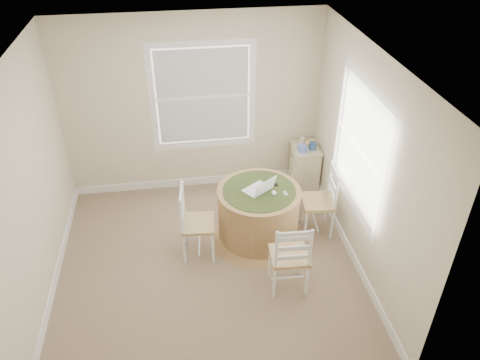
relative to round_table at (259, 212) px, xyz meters
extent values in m
cube|color=#8E735A|center=(-0.70, -0.44, -0.42)|extent=(3.60, 3.60, 0.02)
cube|color=white|center=(-0.70, -0.44, 2.20)|extent=(3.60, 3.60, 0.02)
cube|color=beige|center=(-0.70, 1.37, 0.89)|extent=(3.60, 0.02, 2.60)
cube|color=beige|center=(-0.70, -2.25, 0.89)|extent=(3.60, 0.02, 2.60)
cube|color=beige|center=(-2.51, -0.44, 0.89)|extent=(0.02, 3.60, 2.60)
cube|color=beige|center=(1.11, -0.44, 0.89)|extent=(0.02, 3.60, 2.60)
cube|color=white|center=(-0.70, 1.35, -0.35)|extent=(3.60, 0.02, 0.12)
cube|color=white|center=(-2.49, -0.44, -0.35)|extent=(0.02, 3.60, 0.12)
cube|color=white|center=(1.09, -0.44, -0.35)|extent=(0.02, 3.60, 0.12)
cylinder|color=#A27B48|center=(0.00, 0.00, 0.00)|extent=(1.03, 1.03, 0.67)
cone|color=#A27B48|center=(0.00, 0.00, -0.37)|extent=(1.23, 1.23, 0.07)
cylinder|color=#A27B48|center=(0.00, 0.00, 0.32)|extent=(1.05, 1.05, 0.03)
cylinder|color=#38471E|center=(0.00, 0.00, 0.34)|extent=(0.91, 0.91, 0.01)
cone|color=#38471E|center=(0.00, 0.00, 0.28)|extent=(1.01, 1.01, 0.10)
cube|color=white|center=(-0.02, 0.02, 0.34)|extent=(0.40, 0.37, 0.02)
cube|color=silver|center=(-0.02, 0.02, 0.35)|extent=(0.29, 0.26, 0.00)
cube|color=black|center=(0.06, -0.09, 0.46)|extent=(0.30, 0.24, 0.21)
ellipsoid|color=white|center=(0.17, -0.09, 0.35)|extent=(0.07, 0.10, 0.03)
cube|color=#B7BABF|center=(0.31, -0.11, 0.34)|extent=(0.05, 0.09, 0.02)
cube|color=black|center=(0.22, 0.08, 0.34)|extent=(0.06, 0.06, 0.02)
cube|color=beige|center=(0.90, 1.07, -0.08)|extent=(0.36, 0.49, 0.66)
cube|color=beige|center=(0.90, 1.07, 0.26)|extent=(0.39, 0.52, 0.02)
cube|color=beige|center=(0.74, 1.08, -0.28)|extent=(0.02, 0.41, 0.14)
cube|color=beige|center=(0.74, 1.08, -0.08)|extent=(0.02, 0.41, 0.14)
cube|color=beige|center=(0.74, 1.08, 0.12)|extent=(0.02, 0.41, 0.14)
cube|color=#5A74CF|center=(0.82, 0.98, 0.32)|extent=(0.12, 0.12, 0.10)
cube|color=#F0C054|center=(0.96, 1.10, 0.30)|extent=(0.15, 0.10, 0.06)
cube|color=#2D5388|center=(0.96, 1.00, 0.33)|extent=(0.08, 0.08, 0.12)
cylinder|color=beige|center=(0.87, 1.19, 0.31)|extent=(0.07, 0.07, 0.09)
camera|label=1|loc=(-0.93, -4.63, 3.66)|focal=35.00mm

